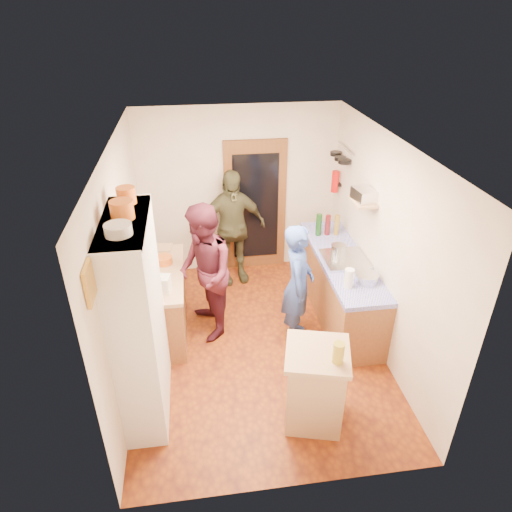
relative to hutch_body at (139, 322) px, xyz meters
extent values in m
cube|color=#893C0C|center=(1.30, 0.80, -1.11)|extent=(3.00, 4.00, 0.02)
cube|color=silver|center=(1.30, 0.80, 1.51)|extent=(3.00, 4.00, 0.02)
cube|color=beige|center=(1.30, 2.81, 0.20)|extent=(3.00, 0.02, 2.60)
cube|color=beige|center=(1.30, -1.21, 0.20)|extent=(3.00, 0.02, 2.60)
cube|color=beige|center=(-0.21, 0.80, 0.20)|extent=(0.02, 4.00, 2.60)
cube|color=beige|center=(2.81, 0.80, 0.20)|extent=(0.02, 4.00, 2.60)
cube|color=brown|center=(1.55, 2.77, -0.05)|extent=(0.95, 0.06, 2.10)
cube|color=black|center=(1.55, 2.74, -0.05)|extent=(0.70, 0.02, 1.70)
cube|color=white|center=(0.00, 0.00, 0.00)|extent=(0.40, 1.20, 2.20)
cube|color=white|center=(0.00, 0.00, 1.08)|extent=(0.40, 1.14, 0.04)
cylinder|color=white|center=(0.00, -0.28, 1.15)|extent=(0.22, 0.22, 0.09)
cylinder|color=orange|center=(0.00, 0.04, 1.18)|extent=(0.20, 0.20, 0.16)
cylinder|color=orange|center=(0.00, 0.38, 1.18)|extent=(0.18, 0.18, 0.16)
cube|color=brown|center=(0.10, 1.25, -0.68)|extent=(0.60, 1.40, 0.85)
cube|color=tan|center=(0.10, 1.25, -0.23)|extent=(0.64, 1.44, 0.05)
cube|color=white|center=(0.15, 0.83, -0.10)|extent=(0.28, 0.22, 0.19)
cylinder|color=white|center=(0.05, 1.09, -0.11)|extent=(0.20, 0.20, 0.18)
cylinder|color=orange|center=(0.18, 1.47, -0.15)|extent=(0.21, 0.21, 0.10)
cube|color=tan|center=(0.12, 1.88, -0.19)|extent=(0.33, 0.26, 0.02)
cube|color=brown|center=(2.50, 1.30, -0.68)|extent=(0.60, 2.20, 0.84)
cube|color=#1E22C1|center=(2.50, 1.30, -0.23)|extent=(0.62, 2.22, 0.06)
cube|color=silver|center=(2.50, 1.21, -0.18)|extent=(0.55, 0.58, 0.04)
cylinder|color=silver|center=(2.45, 1.33, -0.10)|extent=(0.20, 0.20, 0.13)
cylinder|color=#143F14|center=(2.35, 1.98, -0.04)|extent=(0.09, 0.09, 0.32)
cylinder|color=#591419|center=(2.48, 1.97, -0.05)|extent=(0.08, 0.08, 0.30)
cylinder|color=olive|center=(2.61, 1.96, -0.05)|extent=(0.09, 0.09, 0.30)
cylinder|color=white|center=(2.35, 0.60, -0.08)|extent=(0.12, 0.12, 0.24)
cylinder|color=silver|center=(2.60, 0.68, -0.15)|extent=(0.36, 0.36, 0.11)
cube|color=tan|center=(1.70, -0.46, -0.67)|extent=(0.67, 0.67, 0.86)
cube|color=tan|center=(1.70, -0.46, -0.22)|extent=(0.76, 0.76, 0.05)
cube|color=white|center=(1.67, -0.40, -0.21)|extent=(0.41, 0.36, 0.02)
cylinder|color=#AD9E2D|center=(1.85, -0.62, -0.08)|extent=(0.13, 0.13, 0.22)
cylinder|color=silver|center=(2.76, 2.33, 0.95)|extent=(0.02, 0.65, 0.02)
cylinder|color=black|center=(2.70, 2.15, 0.82)|extent=(0.18, 0.18, 0.05)
cylinder|color=black|center=(2.70, 2.35, 0.80)|extent=(0.16, 0.16, 0.05)
cylinder|color=black|center=(2.70, 2.55, 0.81)|extent=(0.17, 0.17, 0.05)
cube|color=tan|center=(2.67, 1.25, 0.60)|extent=(0.26, 0.42, 0.03)
cube|color=silver|center=(2.67, 1.25, 0.69)|extent=(0.26, 0.33, 0.15)
cube|color=black|center=(2.77, 2.50, 0.35)|extent=(0.06, 0.10, 0.04)
cylinder|color=red|center=(2.71, 2.50, 0.40)|extent=(0.11, 0.11, 0.32)
cube|color=gold|center=(-0.18, -0.75, 0.95)|extent=(0.03, 0.25, 0.30)
imported|color=#314C9F|center=(1.84, 0.87, -0.30)|extent=(0.53, 0.66, 1.59)
imported|color=#441623|center=(0.70, 1.19, -0.20)|extent=(0.82, 0.97, 1.80)
imported|color=#3D3C25|center=(1.15, 2.39, -0.21)|extent=(1.11, 0.61, 1.79)
camera|label=1|loc=(0.64, -3.71, 2.77)|focal=32.00mm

